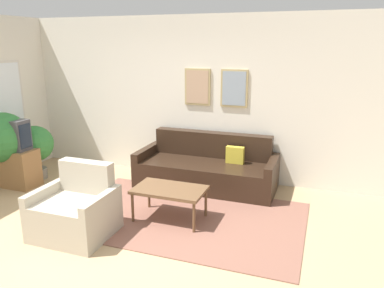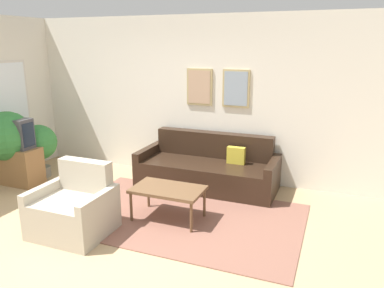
% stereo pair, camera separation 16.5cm
% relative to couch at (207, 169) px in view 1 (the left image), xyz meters
% --- Properties ---
extents(ground_plane, '(16.00, 16.00, 0.00)m').
position_rel_couch_xyz_m(ground_plane, '(-0.64, -2.12, -0.29)').
color(ground_plane, tan).
extents(area_rug, '(3.15, 1.98, 0.01)m').
position_rel_couch_xyz_m(area_rug, '(0.04, -1.19, -0.28)').
color(area_rug, brown).
rests_on(area_rug, ground_plane).
extents(wall_back, '(8.00, 0.09, 2.70)m').
position_rel_couch_xyz_m(wall_back, '(-0.63, 0.46, 1.07)').
color(wall_back, silver).
rests_on(wall_back, ground_plane).
extents(couch, '(2.20, 0.90, 0.83)m').
position_rel_couch_xyz_m(couch, '(0.00, 0.00, 0.00)').
color(couch, black).
rests_on(couch, ground_plane).
extents(coffee_table, '(0.92, 0.55, 0.44)m').
position_rel_couch_xyz_m(coffee_table, '(-0.09, -1.31, 0.11)').
color(coffee_table, brown).
rests_on(coffee_table, ground_plane).
extents(tv_stand, '(0.70, 0.40, 0.61)m').
position_rel_couch_xyz_m(tv_stand, '(-2.92, -1.03, 0.02)').
color(tv_stand, olive).
rests_on(tv_stand, ground_plane).
extents(tv, '(0.54, 0.28, 0.49)m').
position_rel_couch_xyz_m(tv, '(-2.91, -1.03, 0.57)').
color(tv, '#424247').
rests_on(tv, tv_stand).
extents(armchair, '(0.88, 0.76, 0.85)m').
position_rel_couch_xyz_m(armchair, '(-1.01, -2.05, 0.00)').
color(armchair, '#B2A893').
rests_on(armchair, ground_plane).
extents(potted_plant_tall, '(0.80, 0.80, 1.20)m').
position_rel_couch_xyz_m(potted_plant_tall, '(-3.06, -1.06, 0.50)').
color(potted_plant_tall, beige).
rests_on(potted_plant_tall, ground_plane).
extents(potted_plant_by_window, '(0.60, 0.60, 0.91)m').
position_rel_couch_xyz_m(potted_plant_by_window, '(-2.85, -0.63, 0.29)').
color(potted_plant_by_window, slate).
rests_on(potted_plant_by_window, ground_plane).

